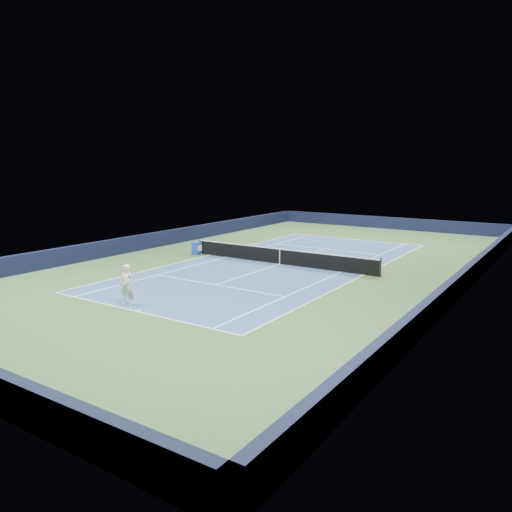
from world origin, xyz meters
The scene contains 19 objects.
ground centered at (0.00, 0.00, 0.00)m, with size 40.00×40.00×0.00m, color #31502B.
wall_far centered at (0.00, 19.82, 0.55)m, with size 22.00×0.35×1.10m, color black.
wall_right centered at (10.82, 0.00, 0.55)m, with size 0.35×40.00×1.10m, color black.
wall_left centered at (-10.82, 0.00, 0.55)m, with size 0.35×40.00×1.10m, color black.
court_surface centered at (0.00, 0.00, 0.00)m, with size 10.97×23.77×0.01m, color #2C4C7B.
baseline_far centered at (0.00, 11.88, 0.01)m, with size 10.97×0.08×0.00m, color white.
baseline_near centered at (0.00, -11.88, 0.01)m, with size 10.97×0.08×0.00m, color white.
sideline_doubles_right centered at (5.49, 0.00, 0.01)m, with size 0.08×23.77×0.00m, color white.
sideline_doubles_left centered at (-5.49, 0.00, 0.01)m, with size 0.08×23.77×0.00m, color white.
sideline_singles_right centered at (4.12, 0.00, 0.01)m, with size 0.08×23.77×0.00m, color white.
sideline_singles_left centered at (-4.12, 0.00, 0.01)m, with size 0.08×23.77×0.00m, color white.
service_line_far centered at (0.00, 6.40, 0.01)m, with size 8.23×0.08×0.00m, color white.
service_line_near centered at (0.00, -6.40, 0.01)m, with size 8.23×0.08×0.00m, color white.
center_service_line centered at (0.00, 0.00, 0.01)m, with size 0.08×12.80×0.00m, color white.
center_mark_far centered at (0.00, 11.73, 0.01)m, with size 0.08×0.30×0.00m, color white.
center_mark_near centered at (0.00, -11.73, 0.01)m, with size 0.08×0.30×0.00m, color white.
tennis_net centered at (0.00, 0.00, 0.50)m, with size 12.90×0.10×1.07m.
sponsor_cube centered at (-6.40, -0.31, 0.43)m, with size 0.57×0.48×0.86m.
tennis_player centered at (-1.02, -11.39, 0.91)m, with size 0.84×1.30×2.01m.
Camera 1 is at (15.40, -25.97, 6.21)m, focal length 35.00 mm.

